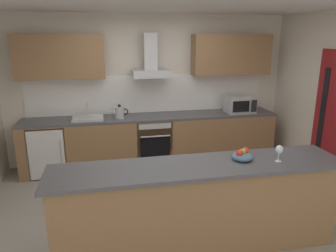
% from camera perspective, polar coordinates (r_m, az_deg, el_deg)
% --- Properties ---
extents(ground, '(5.96, 4.82, 0.02)m').
position_cam_1_polar(ground, '(4.40, 0.59, -14.84)').
color(ground, gray).
extents(ceiling, '(5.96, 4.82, 0.02)m').
position_cam_1_polar(ceiling, '(3.80, 0.71, 21.54)').
color(ceiling, white).
extents(wall_back, '(5.96, 0.12, 2.60)m').
position_cam_1_polar(wall_back, '(5.80, -3.50, 6.55)').
color(wall_back, silver).
rests_on(wall_back, ground).
extents(backsplash_tile, '(4.22, 0.02, 0.66)m').
position_cam_1_polar(backsplash_tile, '(5.74, -3.38, 5.74)').
color(backsplash_tile, white).
extents(counter_back, '(4.37, 0.60, 0.90)m').
position_cam_1_polar(counter_back, '(5.64, -2.80, -2.63)').
color(counter_back, olive).
rests_on(counter_back, ground).
extents(counter_island, '(3.05, 0.64, 0.97)m').
position_cam_1_polar(counter_island, '(3.49, 5.44, -14.18)').
color(counter_island, olive).
rests_on(counter_island, ground).
extents(upper_cabinets, '(4.31, 0.32, 0.70)m').
position_cam_1_polar(upper_cabinets, '(5.51, -3.26, 12.45)').
color(upper_cabinets, olive).
extents(side_door, '(0.08, 0.85, 2.05)m').
position_cam_1_polar(side_door, '(5.23, 27.52, 0.69)').
color(side_door, maroon).
rests_on(side_door, ground).
extents(oven, '(0.60, 0.62, 0.80)m').
position_cam_1_polar(oven, '(5.61, -2.81, -2.62)').
color(oven, slate).
rests_on(oven, ground).
extents(refrigerator, '(0.58, 0.60, 0.85)m').
position_cam_1_polar(refrigerator, '(5.64, -20.45, -3.91)').
color(refrigerator, white).
rests_on(refrigerator, ground).
extents(microwave, '(0.50, 0.38, 0.30)m').
position_cam_1_polar(microwave, '(5.87, 12.75, 3.82)').
color(microwave, '#B7BABC').
rests_on(microwave, counter_back).
extents(sink, '(0.50, 0.40, 0.26)m').
position_cam_1_polar(sink, '(5.44, -14.13, 1.47)').
color(sink, silver).
rests_on(sink, counter_back).
extents(kettle, '(0.29, 0.15, 0.24)m').
position_cam_1_polar(kettle, '(5.37, -8.64, 2.45)').
color(kettle, '#B7BABC').
rests_on(kettle, counter_back).
extents(range_hood, '(0.62, 0.45, 0.72)m').
position_cam_1_polar(range_hood, '(5.47, -3.22, 11.13)').
color(range_hood, '#B7BABC').
extents(wine_glass, '(0.08, 0.08, 0.18)m').
position_cam_1_polar(wine_glass, '(3.49, 19.25, -4.12)').
color(wine_glass, silver).
rests_on(wine_glass, counter_island).
extents(fruit_bowl, '(0.22, 0.22, 0.13)m').
position_cam_1_polar(fruit_bowl, '(3.46, 13.15, -5.18)').
color(fruit_bowl, slate).
rests_on(fruit_bowl, counter_island).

